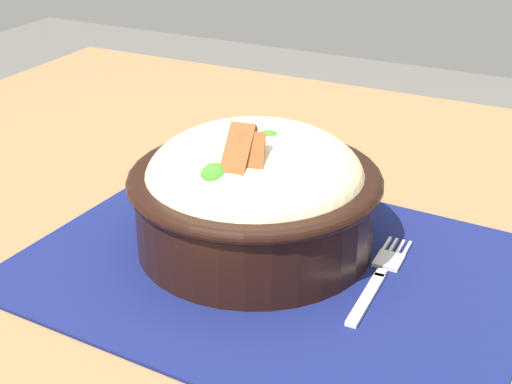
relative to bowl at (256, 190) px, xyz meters
name	(u,v)px	position (x,y,z in m)	size (l,w,h in m)	color
table	(314,320)	(0.06, 0.00, -0.11)	(1.22, 0.94, 0.71)	olive
placemat	(275,267)	(0.03, -0.03, -0.05)	(0.40, 0.31, 0.00)	#11194C
bowl	(256,190)	(0.00, 0.00, 0.00)	(0.26, 0.26, 0.12)	black
fork	(380,275)	(0.11, 0.00, -0.05)	(0.02, 0.14, 0.00)	silver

